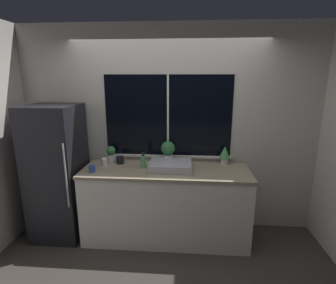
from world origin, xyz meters
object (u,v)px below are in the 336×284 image
(mug_white, at_px, (104,162))
(soap_bottle, at_px, (143,161))
(mug_black, at_px, (120,160))
(potted_plant_right, at_px, (225,154))
(potted_plant_center, at_px, (168,151))
(mug_blue, at_px, (92,169))
(refrigerator, at_px, (57,172))
(potted_plant_left, at_px, (111,154))
(sink, at_px, (170,165))

(mug_white, bearing_deg, soap_bottle, -4.94)
(mug_white, xyz_separation_m, mug_black, (0.18, 0.10, -0.00))
(potted_plant_right, xyz_separation_m, mug_white, (-1.54, -0.17, -0.09))
(soap_bottle, bearing_deg, potted_plant_center, 36.42)
(mug_blue, bearing_deg, potted_plant_right, 14.28)
(potted_plant_center, relative_size, mug_black, 3.07)
(refrigerator, distance_m, soap_bottle, 1.12)
(potted_plant_left, distance_m, potted_plant_center, 0.77)
(refrigerator, bearing_deg, potted_plant_left, 22.61)
(potted_plant_right, distance_m, mug_blue, 1.67)
(potted_plant_right, xyz_separation_m, soap_bottle, (-1.03, -0.22, -0.06))
(refrigerator, height_order, sink, refrigerator)
(potted_plant_left, bearing_deg, potted_plant_right, 0.00)
(potted_plant_left, relative_size, mug_white, 2.18)
(soap_bottle, bearing_deg, potted_plant_right, 11.90)
(mug_black, bearing_deg, refrigerator, -166.07)
(sink, xyz_separation_m, mug_black, (-0.67, 0.15, 0.00))
(refrigerator, height_order, potted_plant_right, refrigerator)
(sink, bearing_deg, refrigerator, -178.33)
(refrigerator, xyz_separation_m, mug_black, (0.77, 0.19, 0.12))
(soap_bottle, relative_size, mug_blue, 2.38)
(potted_plant_right, distance_m, soap_bottle, 1.05)
(potted_plant_center, relative_size, soap_bottle, 1.47)
(potted_plant_center, relative_size, mug_white, 3.02)
(mug_blue, bearing_deg, mug_black, 52.93)
(sink, bearing_deg, potted_plant_center, 102.07)
(refrigerator, distance_m, potted_plant_right, 2.16)
(soap_bottle, height_order, mug_white, soap_bottle)
(potted_plant_left, height_order, soap_bottle, potted_plant_left)
(soap_bottle, relative_size, mug_black, 2.09)
(sink, xyz_separation_m, potted_plant_left, (-0.81, 0.22, 0.06))
(potted_plant_center, xyz_separation_m, soap_bottle, (-0.29, -0.22, -0.09))
(mug_black, bearing_deg, soap_bottle, -23.64)
(potted_plant_center, distance_m, mug_white, 0.83)
(mug_white, bearing_deg, potted_plant_right, 6.40)
(mug_black, bearing_deg, mug_blue, -127.07)
(mug_blue, xyz_separation_m, mug_white, (0.08, 0.24, 0.01))
(potted_plant_right, bearing_deg, potted_plant_center, 180.00)
(sink, distance_m, soap_bottle, 0.34)
(potted_plant_right, relative_size, soap_bottle, 1.20)
(mug_blue, relative_size, mug_white, 0.87)
(refrigerator, distance_m, mug_blue, 0.55)
(potted_plant_right, relative_size, mug_blue, 2.86)
(refrigerator, relative_size, soap_bottle, 8.55)
(sink, bearing_deg, mug_black, 167.44)
(sink, relative_size, potted_plant_right, 2.14)
(refrigerator, relative_size, potted_plant_right, 7.11)
(sink, bearing_deg, mug_white, 176.71)
(refrigerator, height_order, soap_bottle, refrigerator)
(sink, height_order, mug_white, sink)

